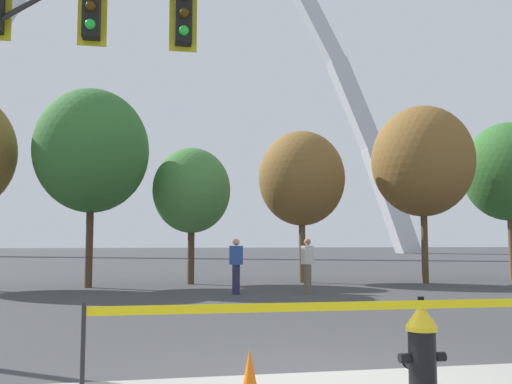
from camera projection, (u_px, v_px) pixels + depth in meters
name	position (u px, v px, depth m)	size (l,w,h in m)	color
ground_plane	(320.00, 381.00, 6.08)	(240.00, 240.00, 0.00)	#3D3D3F
fire_hydrant	(422.00, 352.00, 5.30)	(0.46, 0.48, 0.99)	black
caution_tape_barrier	(383.00, 331.00, 5.19)	(5.41, 0.11, 1.00)	#232326
traffic_signal_gantry	(17.00, 55.00, 8.30)	(6.42, 0.44, 6.00)	#232326
monument_arch	(171.00, 77.00, 65.72)	(61.23, 2.34, 46.42)	silver
tree_left_mid	(92.00, 151.00, 18.64)	(3.77, 3.77, 6.59)	#473323
tree_center_left	(192.00, 191.00, 20.02)	(2.77, 2.77, 4.85)	#473323
tree_center_right	(302.00, 179.00, 20.83)	(3.21, 3.21, 5.61)	brown
tree_right_mid	(422.00, 161.00, 20.57)	(3.71, 3.71, 6.48)	brown
tree_far_right	(509.00, 172.00, 22.34)	(3.57, 3.57, 6.25)	brown
pedestrian_walking_left	(308.00, 265.00, 16.41)	(0.39, 0.32, 1.59)	brown
pedestrian_standing_center	(236.00, 265.00, 16.07)	(0.39, 0.37, 1.59)	#232847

